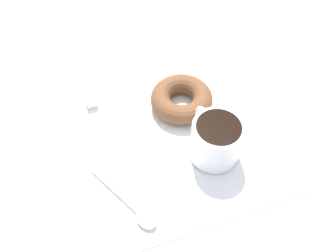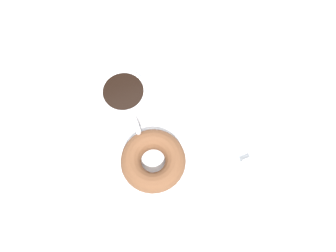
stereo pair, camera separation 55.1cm
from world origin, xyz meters
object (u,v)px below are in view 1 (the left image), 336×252
at_px(donut, 182,99).
at_px(sugar_cube, 91,101).
at_px(coffee_cup, 216,139).
at_px(spoon, 136,211).

relative_size(donut, sugar_cube, 6.04).
xyz_separation_m(coffee_cup, donut, (0.12, 0.01, -0.02)).
bearing_deg(sugar_cube, donut, -112.70).
distance_m(coffee_cup, donut, 0.12).
relative_size(coffee_cup, donut, 0.97).
xyz_separation_m(donut, spoon, (-0.17, 0.15, -0.01)).
xyz_separation_m(coffee_cup, spoon, (-0.05, 0.15, -0.03)).
distance_m(donut, spoon, 0.22).
height_order(coffee_cup, donut, coffee_cup).
bearing_deg(coffee_cup, donut, 3.94).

